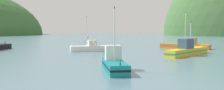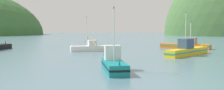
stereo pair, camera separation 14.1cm
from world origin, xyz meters
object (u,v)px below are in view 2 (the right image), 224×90
(fishing_boat_teal, at_px, (114,64))
(fishing_boat_yellow, at_px, (188,50))
(fishing_boat_white, at_px, (90,48))
(fishing_boat_orange, at_px, (186,45))

(fishing_boat_teal, relative_size, fishing_boat_yellow, 0.68)
(fishing_boat_white, bearing_deg, fishing_boat_teal, 86.90)
(fishing_boat_white, distance_m, fishing_boat_orange, 20.30)
(fishing_boat_orange, xyz_separation_m, fishing_boat_yellow, (-3.04, -13.41, 0.10))
(fishing_boat_white, height_order, fishing_boat_orange, fishing_boat_orange)
(fishing_boat_teal, xyz_separation_m, fishing_boat_orange, (13.75, 28.40, -0.02))
(fishing_boat_orange, bearing_deg, fishing_boat_yellow, 106.35)
(fishing_boat_white, bearing_deg, fishing_boat_orange, -176.43)
(fishing_boat_white, relative_size, fishing_boat_orange, 1.24)
(fishing_boat_orange, height_order, fishing_boat_yellow, fishing_boat_orange)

